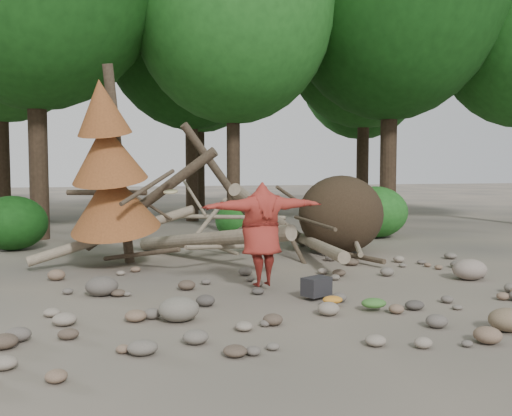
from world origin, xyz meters
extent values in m
plane|color=#514C44|center=(0.00, 0.00, 0.00)|extent=(120.00, 120.00, 0.00)
ellipsoid|color=#332619|center=(2.60, 4.30, 0.99)|extent=(2.20, 1.87, 1.98)
cylinder|color=gray|center=(-1.00, 3.70, 0.55)|extent=(2.61, 5.11, 1.08)
cylinder|color=gray|center=(0.80, 4.20, 0.90)|extent=(3.18, 3.71, 1.90)
cylinder|color=brown|center=(-2.20, 4.60, 1.40)|extent=(3.08, 1.91, 2.49)
cylinder|color=gray|center=(1.60, 3.50, 0.35)|extent=(1.13, 4.98, 0.43)
cylinder|color=brown|center=(-0.30, 4.80, 1.80)|extent=(2.39, 1.03, 2.89)
cylinder|color=gray|center=(-3.00, 4.00, 0.70)|extent=(3.71, 0.86, 1.20)
cylinder|color=#4C3F30|center=(-2.50, 3.50, 0.30)|extent=(1.52, 1.70, 0.49)
cylinder|color=gray|center=(0.20, 4.40, 0.80)|extent=(1.57, 0.85, 0.69)
cylinder|color=#4C3F30|center=(1.80, 4.90, 1.20)|extent=(1.92, 1.25, 1.10)
cylinder|color=gray|center=(-1.20, 4.20, 1.50)|extent=(0.37, 1.42, 0.85)
cylinder|color=#4C3F30|center=(2.20, 3.20, 0.15)|extent=(0.79, 2.54, 0.12)
cylinder|color=gray|center=(-0.80, 3.10, 0.45)|extent=(1.78, 1.11, 0.29)
cylinder|color=#4C3F30|center=(-2.90, 3.80, 2.20)|extent=(0.67, 1.13, 4.35)
cone|color=brown|center=(-3.06, 3.49, 1.50)|extent=(2.06, 2.13, 1.86)
cone|color=brown|center=(-3.16, 3.28, 2.50)|extent=(1.71, 1.78, 1.65)
cone|color=brown|center=(-3.26, 3.09, 3.40)|extent=(1.23, 1.30, 1.41)
cylinder|color=#38281C|center=(-5.00, 9.50, 4.48)|extent=(0.56, 0.56, 8.96)
cylinder|color=#38281C|center=(1.00, 9.20, 3.57)|extent=(0.44, 0.44, 7.14)
ellipsoid|color=#246A21|center=(1.00, 9.20, 7.34)|extent=(6.53, 6.53, 7.51)
cylinder|color=#38281C|center=(7.00, 9.80, 4.72)|extent=(0.60, 0.60, 9.45)
cylinder|color=#38281C|center=(-6.50, 13.50, 3.78)|extent=(0.42, 0.42, 7.56)
cylinder|color=#38281C|center=(0.50, 14.20, 4.27)|extent=(0.52, 0.52, 8.54)
ellipsoid|color=#144612|center=(0.50, 14.20, 8.78)|extent=(7.81, 7.81, 10.15)
cylinder|color=#38281C|center=(8.00, 13.80, 4.06)|extent=(0.50, 0.50, 8.12)
ellipsoid|color=#1C5919|center=(8.00, 13.80, 8.35)|extent=(7.42, 7.42, 8.91)
cylinder|color=#38281C|center=(2.00, 20.50, 4.38)|extent=(0.54, 0.54, 8.75)
ellipsoid|color=#246A21|center=(2.00, 20.50, 9.00)|extent=(8.00, 8.00, 10.00)
cylinder|color=#38281C|center=(11.00, 20.00, 3.92)|extent=(0.46, 0.46, 7.84)
ellipsoid|color=#1C5919|center=(11.00, 20.00, 8.06)|extent=(7.17, 7.17, 8.60)
ellipsoid|color=#144612|center=(-5.50, 7.20, 0.72)|extent=(1.80, 1.80, 1.44)
ellipsoid|color=#1C5919|center=(0.80, 7.80, 0.56)|extent=(1.40, 1.40, 1.12)
ellipsoid|color=#246A21|center=(5.00, 7.00, 0.80)|extent=(2.00, 2.00, 1.60)
imported|color=maroon|center=(-0.62, 0.65, 1.00)|extent=(2.31, 0.83, 1.84)
cylinder|color=tan|center=(-2.17, 1.02, 1.75)|extent=(0.30, 0.30, 0.10)
cube|color=black|center=(0.04, -0.30, 0.15)|extent=(0.54, 0.47, 0.30)
ellipsoid|color=#396C2B|center=(0.57, -1.28, 0.07)|extent=(0.39, 0.32, 0.15)
ellipsoid|color=orange|center=(0.09, -0.85, 0.06)|extent=(0.32, 0.26, 0.12)
ellipsoid|color=slate|center=(-2.35, -1.03, 0.17)|extent=(0.58, 0.52, 0.35)
ellipsoid|color=#77634A|center=(1.77, -2.74, 0.15)|extent=(0.51, 0.46, 0.31)
ellipsoid|color=gray|center=(3.52, 0.40, 0.20)|extent=(0.67, 0.60, 0.40)
ellipsoid|color=#5A534B|center=(-3.36, 0.95, 0.17)|extent=(0.55, 0.50, 0.33)
camera|label=1|loc=(-3.52, -8.94, 2.16)|focal=40.00mm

